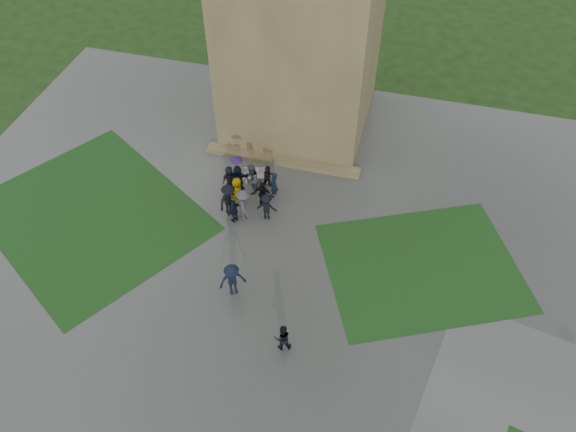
# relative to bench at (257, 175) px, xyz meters

# --- Properties ---
(ground) EXTENTS (120.00, 120.00, 0.00)m
(ground) POSITION_rel_bench_xyz_m (0.92, -8.72, -0.44)
(ground) COLOR black
(plaza) EXTENTS (34.00, 34.00, 0.02)m
(plaza) POSITION_rel_bench_xyz_m (0.92, -6.72, -0.43)
(plaza) COLOR #3A3A37
(plaza) RESTS_ON ground
(lawn_inset_left) EXTENTS (14.10, 13.46, 0.01)m
(lawn_inset_left) POSITION_rel_bench_xyz_m (-7.58, -4.72, -0.42)
(lawn_inset_left) COLOR #133412
(lawn_inset_left) RESTS_ON plaza
(lawn_inset_right) EXTENTS (11.12, 10.15, 0.01)m
(lawn_inset_right) POSITION_rel_bench_xyz_m (9.42, -3.72, -0.42)
(lawn_inset_right) COLOR #133412
(lawn_inset_right) RESTS_ON plaza
(tower_plinth) EXTENTS (9.00, 0.80, 0.22)m
(tower_plinth) POSITION_rel_bench_xyz_m (0.92, 1.88, -0.31)
(tower_plinth) COLOR brown
(tower_plinth) RESTS_ON plaza
(bench) EXTENTS (1.48, 0.78, 0.82)m
(bench) POSITION_rel_bench_xyz_m (0.00, 0.00, 0.00)
(bench) COLOR beige
(bench) RESTS_ON plaza
(visitor_cluster) EXTENTS (3.49, 3.70, 2.58)m
(visitor_cluster) POSITION_rel_bench_xyz_m (0.06, -1.78, 0.61)
(visitor_cluster) COLOR black
(visitor_cluster) RESTS_ON plaza
(pedestrian_mid) EXTENTS (1.38, 1.19, 1.91)m
(pedestrian_mid) POSITION_rel_bench_xyz_m (1.17, -7.45, 0.53)
(pedestrian_mid) COLOR black
(pedestrian_mid) RESTS_ON plaza
(pedestrian_near) EXTENTS (0.83, 0.65, 1.51)m
(pedestrian_near) POSITION_rel_bench_xyz_m (4.09, -9.60, 0.33)
(pedestrian_near) COLOR black
(pedestrian_near) RESTS_ON plaza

